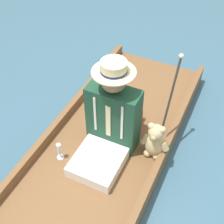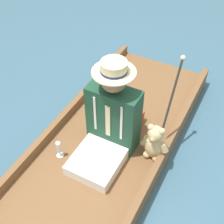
{
  "view_description": "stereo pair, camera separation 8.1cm",
  "coord_description": "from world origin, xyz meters",
  "px_view_note": "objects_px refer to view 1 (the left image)",
  "views": [
    {
      "loc": [
        -0.86,
        1.76,
        2.39
      ],
      "look_at": [
        -0.04,
        0.04,
        0.54
      ],
      "focal_mm": 50.0,
      "sensor_mm": 36.0,
      "label": 1
    },
    {
      "loc": [
        -0.93,
        1.72,
        2.39
      ],
      "look_at": [
        -0.04,
        0.04,
        0.54
      ],
      "focal_mm": 50.0,
      "sensor_mm": 36.0,
      "label": 2
    }
  ],
  "objects_px": {
    "seated_person": "(110,120)",
    "walking_cane": "(170,98)",
    "wine_glass": "(59,150)",
    "teddy_bear": "(155,142)"
  },
  "relations": [
    {
      "from": "teddy_bear",
      "to": "walking_cane",
      "type": "distance_m",
      "value": 0.4
    },
    {
      "from": "seated_person",
      "to": "wine_glass",
      "type": "relative_size",
      "value": 5.07
    },
    {
      "from": "wine_glass",
      "to": "walking_cane",
      "type": "height_order",
      "value": "walking_cane"
    },
    {
      "from": "walking_cane",
      "to": "teddy_bear",
      "type": "bearing_deg",
      "value": 85.81
    },
    {
      "from": "teddy_bear",
      "to": "wine_glass",
      "type": "xyz_separation_m",
      "value": [
        0.74,
        0.39,
        -0.07
      ]
    },
    {
      "from": "seated_person",
      "to": "wine_glass",
      "type": "distance_m",
      "value": 0.53
    },
    {
      "from": "seated_person",
      "to": "walking_cane",
      "type": "height_order",
      "value": "seated_person"
    },
    {
      "from": "teddy_bear",
      "to": "wine_glass",
      "type": "height_order",
      "value": "teddy_bear"
    },
    {
      "from": "seated_person",
      "to": "walking_cane",
      "type": "xyz_separation_m",
      "value": [
        -0.41,
        -0.33,
        0.15
      ]
    },
    {
      "from": "seated_person",
      "to": "walking_cane",
      "type": "relative_size",
      "value": 1.07
    }
  ]
}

